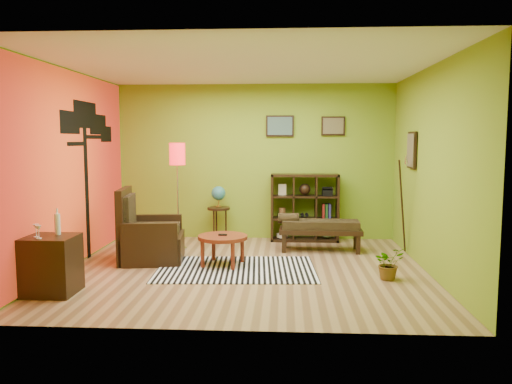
# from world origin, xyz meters

# --- Properties ---
(ground) EXTENTS (5.00, 5.00, 0.00)m
(ground) POSITION_xyz_m (0.00, 0.00, 0.00)
(ground) COLOR tan
(ground) RESTS_ON ground
(room_shell) EXTENTS (5.04, 4.54, 2.82)m
(room_shell) POSITION_xyz_m (-0.09, 0.01, 1.80)
(room_shell) COLOR olive
(room_shell) RESTS_ON ground
(zebra_rug) EXTENTS (2.28, 1.57, 0.01)m
(zebra_rug) POSITION_xyz_m (-0.13, -0.01, 0.01)
(zebra_rug) COLOR white
(zebra_rug) RESTS_ON ground
(coffee_table) EXTENTS (0.71, 0.71, 0.46)m
(coffee_table) POSITION_xyz_m (-0.34, 0.21, 0.38)
(coffee_table) COLOR maroon
(coffee_table) RESTS_ON ground
(armchair) EXTENTS (1.01, 1.01, 1.09)m
(armchair) POSITION_xyz_m (-1.50, 0.42, 0.33)
(armchair) COLOR black
(armchair) RESTS_ON ground
(side_cabinet) EXTENTS (0.58, 0.53, 1.00)m
(side_cabinet) POSITION_xyz_m (-2.20, -1.22, 0.35)
(side_cabinet) COLOR black
(side_cabinet) RESTS_ON ground
(floor_lamp) EXTENTS (0.26, 0.26, 1.76)m
(floor_lamp) POSITION_xyz_m (-1.20, 1.20, 1.42)
(floor_lamp) COLOR silver
(floor_lamp) RESTS_ON ground
(globe_table) EXTENTS (0.40, 0.40, 0.98)m
(globe_table) POSITION_xyz_m (-0.63, 1.95, 0.74)
(globe_table) COLOR black
(globe_table) RESTS_ON ground
(cube_shelf) EXTENTS (1.20, 0.35, 1.20)m
(cube_shelf) POSITION_xyz_m (0.91, 2.03, 0.60)
(cube_shelf) COLOR black
(cube_shelf) RESTS_ON ground
(bench) EXTENTS (1.36, 0.52, 0.62)m
(bench) POSITION_xyz_m (1.09, 1.22, 0.39)
(bench) COLOR black
(bench) RESTS_ON ground
(potted_plant) EXTENTS (0.53, 0.55, 0.34)m
(potted_plant) POSITION_xyz_m (1.90, -0.39, 0.17)
(potted_plant) COLOR #26661E
(potted_plant) RESTS_ON ground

